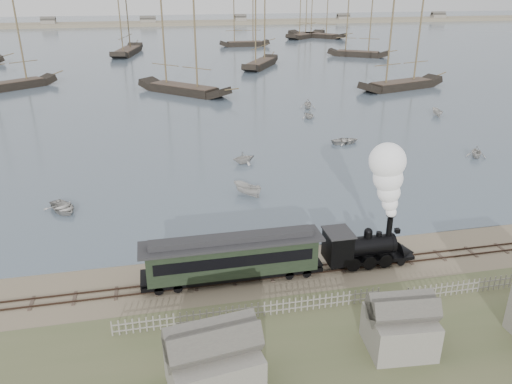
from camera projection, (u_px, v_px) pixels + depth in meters
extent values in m
plane|color=gray|center=(310.00, 258.00, 42.52)|extent=(600.00, 600.00, 0.00)
cube|color=#4E5F6F|center=(177.00, 41.00, 195.57)|extent=(600.00, 336.00, 0.06)
cube|color=#37271E|center=(320.00, 272.00, 40.23)|extent=(120.00, 0.08, 0.12)
cube|color=#37271E|center=(316.00, 266.00, 41.13)|extent=(120.00, 0.08, 0.12)
cube|color=#41322A|center=(318.00, 270.00, 40.71)|extent=(120.00, 1.80, 0.06)
cube|color=gray|center=(167.00, 25.00, 267.61)|extent=(500.00, 20.00, 1.80)
cube|color=black|center=(368.00, 256.00, 41.27)|extent=(7.25, 2.13, 0.27)
cylinder|color=black|center=(365.00, 246.00, 40.77)|extent=(4.48, 1.60, 1.60)
cube|color=black|center=(338.00, 246.00, 40.23)|extent=(1.92, 2.35, 2.45)
cube|color=#2C2C2E|center=(339.00, 232.00, 39.73)|extent=(2.13, 2.56, 0.13)
cylinder|color=black|center=(389.00, 228.00, 40.60)|extent=(0.47, 0.47, 1.71)
sphere|color=black|center=(368.00, 232.00, 40.32)|extent=(0.68, 0.68, 0.68)
cone|color=black|center=(406.00, 253.00, 41.97)|extent=(1.49, 2.13, 2.13)
cube|color=black|center=(397.00, 231.00, 40.89)|extent=(0.37, 0.37, 0.37)
cube|color=black|center=(233.00, 272.00, 39.08)|extent=(14.12, 2.32, 0.35)
cube|color=black|center=(232.00, 257.00, 38.53)|extent=(13.11, 2.52, 2.52)
cube|color=black|center=(235.00, 262.00, 37.28)|extent=(12.10, 0.06, 0.91)
cube|color=black|center=(230.00, 246.00, 39.59)|extent=(12.10, 0.06, 0.91)
cube|color=#2C2C2E|center=(232.00, 242.00, 38.02)|extent=(14.12, 2.72, 0.18)
cube|color=#2C2C2E|center=(232.00, 238.00, 37.90)|extent=(12.61, 1.21, 0.45)
imported|color=#BCB9B3|center=(214.00, 263.00, 40.92)|extent=(4.62, 4.88, 0.82)
imported|color=#BCB9B3|center=(63.00, 208.00, 50.79)|extent=(5.07, 4.66, 0.86)
imported|color=#BCB9B3|center=(244.00, 158.00, 64.05)|extent=(3.34, 3.62, 1.59)
imported|color=#BCB9B3|center=(247.00, 189.00, 54.53)|extent=(3.50, 3.40, 1.37)
imported|color=#BCB9B3|center=(345.00, 141.00, 72.14)|extent=(3.23, 4.28, 0.84)
imported|color=#BCB9B3|center=(476.00, 152.00, 66.29)|extent=(3.78, 3.58, 1.56)
imported|color=#BCB9B3|center=(437.00, 112.00, 86.81)|extent=(3.33, 1.65, 1.23)
imported|color=#BCB9B3|center=(308.00, 104.00, 91.83)|extent=(3.97, 3.62, 1.78)
imported|color=#BCB9B3|center=(309.00, 114.00, 85.10)|extent=(3.36, 3.11, 1.46)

